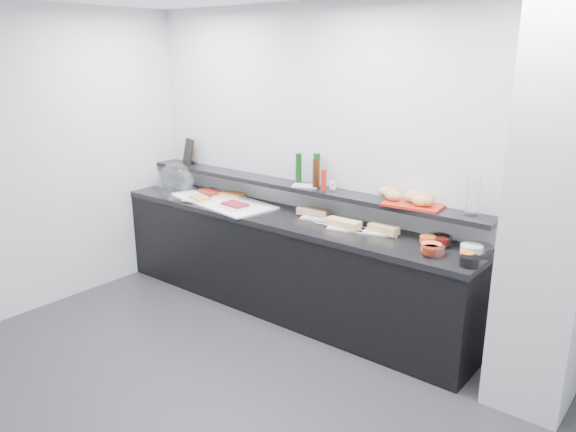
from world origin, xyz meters
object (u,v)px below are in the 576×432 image
Objects in this scene: sandwich_plate_mid at (346,228)px; framed_print at (188,151)px; cloche_base at (176,188)px; carafe at (473,195)px; condiment_tray at (306,186)px; bread_tray at (414,204)px.

sandwich_plate_mid is 2.18m from framed_print.
sandwich_plate_mid is at bearing 15.35° from framed_print.
carafe is at bearing 25.32° from cloche_base.
bread_tray is at bearing -22.33° from condiment_tray.
framed_print is at bearing 117.87° from cloche_base.
bread_tray is (1.03, 0.03, 0.00)m from condiment_tray.
condiment_tray is (1.60, -0.06, -0.12)m from framed_print.
cloche_base is at bearing 164.60° from sandwich_plate_mid.
bread_tray reaches higher than cloche_base.
carafe is at bearing -22.43° from condiment_tray.
cloche_base is at bearing -176.55° from carafe.
sandwich_plate_mid is at bearing -40.02° from condiment_tray.
framed_print is (-0.02, 0.21, 0.36)m from cloche_base.
framed_print is 2.63m from bread_tray.
cloche_base reaches higher than sandwich_plate_mid.
cloche_base is 1.60m from condiment_tray.
sandwich_plate_mid is at bearing 21.64° from cloche_base.
sandwich_plate_mid is at bearing -165.97° from bread_tray.
condiment_tray reaches higher than cloche_base.
carafe is at bearing 20.72° from framed_print.
cloche_base is at bearing -62.81° from framed_print.
cloche_base is 3.09m from carafe.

